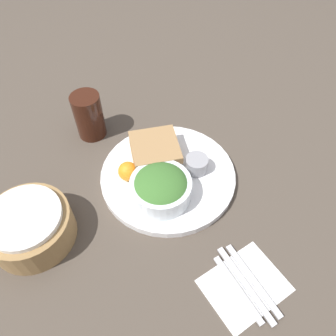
{
  "coord_description": "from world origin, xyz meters",
  "views": [
    {
      "loc": [
        -0.41,
        0.27,
        0.65
      ],
      "look_at": [
        0.0,
        0.0,
        0.04
      ],
      "focal_mm": 35.0,
      "sensor_mm": 36.0,
      "label": 1
    }
  ],
  "objects_px": {
    "sandwich": "(156,151)",
    "salad_bowl": "(161,187)",
    "fork": "(252,280)",
    "spoon": "(238,289)",
    "dressing_cup": "(196,164)",
    "bread_basket": "(30,226)",
    "drink_glass": "(89,116)",
    "knife": "(245,284)",
    "plate": "(168,175)"
  },
  "relations": [
    {
      "from": "sandwich",
      "to": "drink_glass",
      "type": "height_order",
      "value": "drink_glass"
    },
    {
      "from": "plate",
      "to": "bread_basket",
      "type": "xyz_separation_m",
      "value": [
        0.02,
        0.33,
        0.03
      ]
    },
    {
      "from": "salad_bowl",
      "to": "knife",
      "type": "xyz_separation_m",
      "value": [
        -0.26,
        -0.03,
        -0.04
      ]
    },
    {
      "from": "dressing_cup",
      "to": "fork",
      "type": "height_order",
      "value": "dressing_cup"
    },
    {
      "from": "bread_basket",
      "to": "fork",
      "type": "distance_m",
      "value": 0.47
    },
    {
      "from": "sandwich",
      "to": "salad_bowl",
      "type": "xyz_separation_m",
      "value": [
        -0.1,
        0.05,
        0.01
      ]
    },
    {
      "from": "salad_bowl",
      "to": "spoon",
      "type": "distance_m",
      "value": 0.26
    },
    {
      "from": "bread_basket",
      "to": "salad_bowl",
      "type": "bearing_deg",
      "value": -104.07
    },
    {
      "from": "drink_glass",
      "to": "knife",
      "type": "relative_size",
      "value": 0.73
    },
    {
      "from": "salad_bowl",
      "to": "bread_basket",
      "type": "bearing_deg",
      "value": 75.93
    },
    {
      "from": "bread_basket",
      "to": "plate",
      "type": "bearing_deg",
      "value": -94.34
    },
    {
      "from": "knife",
      "to": "spoon",
      "type": "xyz_separation_m",
      "value": [
        0.0,
        0.02,
        0.0
      ]
    },
    {
      "from": "sandwich",
      "to": "bread_basket",
      "type": "xyz_separation_m",
      "value": [
        -0.03,
        0.33,
        -0.0
      ]
    },
    {
      "from": "salad_bowl",
      "to": "knife",
      "type": "height_order",
      "value": "salad_bowl"
    },
    {
      "from": "plate",
      "to": "spoon",
      "type": "distance_m",
      "value": 0.31
    },
    {
      "from": "sandwich",
      "to": "knife",
      "type": "distance_m",
      "value": 0.37
    },
    {
      "from": "plate",
      "to": "drink_glass",
      "type": "relative_size",
      "value": 2.59
    },
    {
      "from": "sandwich",
      "to": "fork",
      "type": "relative_size",
      "value": 0.9
    },
    {
      "from": "dressing_cup",
      "to": "fork",
      "type": "relative_size",
      "value": 0.33
    },
    {
      "from": "sandwich",
      "to": "plate",
      "type": "bearing_deg",
      "value": 177.64
    },
    {
      "from": "sandwich",
      "to": "fork",
      "type": "height_order",
      "value": "sandwich"
    },
    {
      "from": "drink_glass",
      "to": "bread_basket",
      "type": "distance_m",
      "value": 0.32
    },
    {
      "from": "bread_basket",
      "to": "spoon",
      "type": "xyz_separation_m",
      "value": [
        -0.33,
        -0.29,
        -0.03
      ]
    },
    {
      "from": "salad_bowl",
      "to": "bread_basket",
      "type": "distance_m",
      "value": 0.29
    },
    {
      "from": "plate",
      "to": "dressing_cup",
      "type": "height_order",
      "value": "dressing_cup"
    },
    {
      "from": "fork",
      "to": "knife",
      "type": "xyz_separation_m",
      "value": [
        0.0,
        0.02,
        0.0
      ]
    },
    {
      "from": "drink_glass",
      "to": "fork",
      "type": "relative_size",
      "value": 0.77
    },
    {
      "from": "fork",
      "to": "spoon",
      "type": "xyz_separation_m",
      "value": [
        0.0,
        0.04,
        0.0
      ]
    },
    {
      "from": "sandwich",
      "to": "bread_basket",
      "type": "distance_m",
      "value": 0.33
    },
    {
      "from": "fork",
      "to": "sandwich",
      "type": "bearing_deg",
      "value": -176.98
    },
    {
      "from": "sandwich",
      "to": "dressing_cup",
      "type": "bearing_deg",
      "value": -144.38
    },
    {
      "from": "dressing_cup",
      "to": "drink_glass",
      "type": "height_order",
      "value": "drink_glass"
    },
    {
      "from": "sandwich",
      "to": "spoon",
      "type": "bearing_deg",
      "value": 173.82
    },
    {
      "from": "knife",
      "to": "dressing_cup",
      "type": "bearing_deg",
      "value": 166.92
    },
    {
      "from": "salad_bowl",
      "to": "drink_glass",
      "type": "xyz_separation_m",
      "value": [
        0.29,
        0.04,
        0.01
      ]
    },
    {
      "from": "knife",
      "to": "plate",
      "type": "bearing_deg",
      "value": 180.0
    },
    {
      "from": "dressing_cup",
      "to": "spoon",
      "type": "xyz_separation_m",
      "value": [
        -0.28,
        0.1,
        -0.03
      ]
    },
    {
      "from": "knife",
      "to": "spoon",
      "type": "height_order",
      "value": "same"
    },
    {
      "from": "salad_bowl",
      "to": "fork",
      "type": "distance_m",
      "value": 0.27
    },
    {
      "from": "drink_glass",
      "to": "fork",
      "type": "distance_m",
      "value": 0.56
    },
    {
      "from": "sandwich",
      "to": "bread_basket",
      "type": "height_order",
      "value": "bread_basket"
    },
    {
      "from": "fork",
      "to": "knife",
      "type": "relative_size",
      "value": 0.95
    },
    {
      "from": "spoon",
      "to": "dressing_cup",
      "type": "bearing_deg",
      "value": 163.5
    },
    {
      "from": "sandwich",
      "to": "bread_basket",
      "type": "bearing_deg",
      "value": 95.79
    },
    {
      "from": "fork",
      "to": "spoon",
      "type": "distance_m",
      "value": 0.04
    },
    {
      "from": "bread_basket",
      "to": "dressing_cup",
      "type": "bearing_deg",
      "value": -97.64
    },
    {
      "from": "salad_bowl",
      "to": "spoon",
      "type": "xyz_separation_m",
      "value": [
        -0.26,
        -0.01,
        -0.04
      ]
    },
    {
      "from": "knife",
      "to": "fork",
      "type": "bearing_deg",
      "value": 90.0
    },
    {
      "from": "salad_bowl",
      "to": "knife",
      "type": "bearing_deg",
      "value": -173.5
    },
    {
      "from": "drink_glass",
      "to": "spoon",
      "type": "xyz_separation_m",
      "value": [
        -0.55,
        -0.05,
        -0.06
      ]
    }
  ]
}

